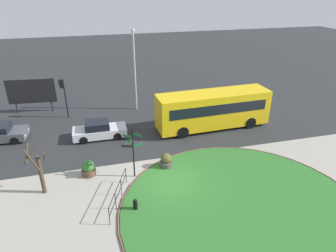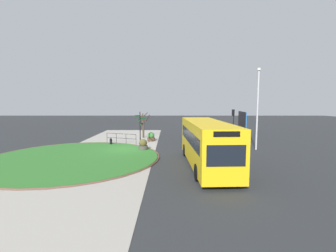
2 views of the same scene
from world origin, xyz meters
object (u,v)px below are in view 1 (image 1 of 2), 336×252
object	(u,v)px
car_far_lane	(0,133)
bus_yellow	(213,109)
traffic_light_near	(63,90)
bollard_foreground	(135,205)
planter_kerbside	(166,161)
street_tree_bare	(39,169)
planter_near_signpost	(89,169)
billboard_left	(31,92)
signpost_directional	(133,148)
lamppost_tall	(135,68)
car_near_lane	(99,130)

from	to	relation	value
car_far_lane	bus_yellow	bearing A→B (deg)	-2.22
bus_yellow	traffic_light_near	distance (m)	13.66
bollard_foreground	planter_kerbside	xyz separation A→B (m)	(2.73, 3.77, 0.10)
traffic_light_near	planter_kerbside	distance (m)	12.88
street_tree_bare	planter_near_signpost	bearing A→B (deg)	23.38
billboard_left	street_tree_bare	bearing A→B (deg)	-75.66
planter_near_signpost	street_tree_bare	world-z (taller)	street_tree_bare
traffic_light_near	billboard_left	size ratio (longest dim) A/B	0.83
street_tree_bare	billboard_left	bearing A→B (deg)	99.06
signpost_directional	car_far_lane	size ratio (longest dim) A/B	0.89
signpost_directional	planter_near_signpost	size ratio (longest dim) A/B	3.37
signpost_directional	car_far_lane	distance (m)	12.40
signpost_directional	lamppost_tall	xyz separation A→B (m)	(2.02, 11.47, 2.05)
bollard_foreground	billboard_left	world-z (taller)	billboard_left
bus_yellow	billboard_left	xyz separation A→B (m)	(-15.55, 7.57, 0.38)
lamppost_tall	traffic_light_near	bearing A→B (deg)	-176.81
bollard_foreground	car_near_lane	size ratio (longest dim) A/B	0.18
car_near_lane	planter_kerbside	xyz separation A→B (m)	(4.20, -5.63, -0.17)
car_far_lane	traffic_light_near	size ratio (longest dim) A/B	1.10
signpost_directional	bus_yellow	xyz separation A→B (m)	(7.78, 5.66, -0.42)
signpost_directional	billboard_left	bearing A→B (deg)	120.43
car_near_lane	street_tree_bare	world-z (taller)	street_tree_bare
planter_near_signpost	planter_kerbside	xyz separation A→B (m)	(5.19, -0.39, 0.01)
bollard_foreground	traffic_light_near	xyz separation A→B (m)	(-4.28, 14.33, 2.33)
signpost_directional	car_near_lane	distance (m)	6.62
bus_yellow	traffic_light_near	world-z (taller)	traffic_light_near
traffic_light_near	car_near_lane	bearing A→B (deg)	115.71
bus_yellow	billboard_left	size ratio (longest dim) A/B	2.21
signpost_directional	traffic_light_near	xyz separation A→B (m)	(-4.71, 11.10, 0.58)
signpost_directional	billboard_left	world-z (taller)	signpost_directional
bus_yellow	car_near_lane	distance (m)	9.75
bus_yellow	car_near_lane	world-z (taller)	bus_yellow
car_far_lane	planter_kerbside	bearing A→B (deg)	-26.46
planter_near_signpost	street_tree_bare	size ratio (longest dim) A/B	0.33
traffic_light_near	planter_near_signpost	xyz separation A→B (m)	(1.83, -10.18, -2.24)
car_far_lane	traffic_light_near	world-z (taller)	traffic_light_near
bollard_foreground	planter_kerbside	bearing A→B (deg)	54.05
lamppost_tall	planter_kerbside	size ratio (longest dim) A/B	7.20
bollard_foreground	billboard_left	size ratio (longest dim) A/B	0.17
billboard_left	street_tree_bare	world-z (taller)	billboard_left
traffic_light_near	lamppost_tall	bearing A→B (deg)	179.16
lamppost_tall	billboard_left	bearing A→B (deg)	169.85
bollard_foreground	lamppost_tall	bearing A→B (deg)	80.55
bus_yellow	planter_near_signpost	size ratio (longest dim) A/B	9.19
planter_kerbside	car_far_lane	bearing A→B (deg)	149.21
bus_yellow	car_near_lane	bearing A→B (deg)	174.63
car_near_lane	billboard_left	size ratio (longest dim) A/B	0.97
bollard_foreground	street_tree_bare	size ratio (longest dim) A/B	0.23
bus_yellow	car_near_lane	size ratio (longest dim) A/B	2.29
traffic_light_near	planter_kerbside	size ratio (longest dim) A/B	3.43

